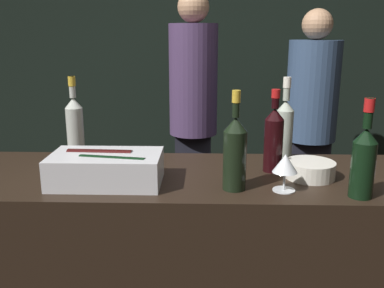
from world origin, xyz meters
TOP-DOWN VIEW (x-y plane):
  - wall_back_chalkboard at (0.00, 2.41)m, footprint 6.40×0.06m
  - bar_counter at (0.00, 0.31)m, footprint 1.89×0.62m
  - ice_bin_with_bottles at (-0.32, 0.19)m, footprint 0.42×0.24m
  - bowl_white at (0.47, 0.28)m, footprint 0.20×0.20m
  - wine_glass at (0.34, 0.13)m, footprint 0.09×0.09m
  - red_wine_bottle_burgundy at (0.60, 0.08)m, footprint 0.08×0.08m
  - rose_wine_bottle at (-0.55, 0.56)m, footprint 0.08×0.08m
  - white_wine_bottle at (0.41, 0.53)m, footprint 0.07×0.07m
  - red_wine_bottle_tall at (0.34, 0.36)m, footprint 0.08×0.08m
  - champagne_bottle at (0.16, 0.15)m, footprint 0.09×0.09m
  - person_in_hoodie at (0.82, 1.70)m, footprint 0.37×0.37m
  - person_blond_tee at (-0.03, 1.59)m, footprint 0.33×0.33m

SIDE VIEW (x-z plane):
  - bar_counter at x=0.00m, z-range 0.00..0.96m
  - person_in_hoodie at x=0.82m, z-range 0.09..1.77m
  - bowl_white at x=0.47m, z-range 0.96..1.03m
  - person_blond_tee at x=-0.03m, z-range 0.11..1.90m
  - ice_bin_with_bottles at x=-0.32m, z-range 0.96..1.08m
  - wine_glass at x=0.34m, z-range 0.99..1.13m
  - red_wine_bottle_burgundy at x=0.60m, z-range 0.92..1.27m
  - red_wine_bottle_tall at x=0.34m, z-range 0.93..1.27m
  - champagne_bottle at x=0.16m, z-range 0.92..1.29m
  - rose_wine_bottle at x=-0.55m, z-range 0.92..1.29m
  - white_wine_bottle at x=0.41m, z-range 0.92..1.30m
  - wall_back_chalkboard at x=0.00m, z-range 0.00..2.80m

